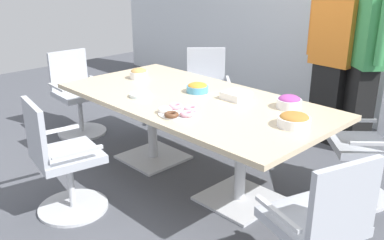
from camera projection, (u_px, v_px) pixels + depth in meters
name	position (u px, v px, depth m)	size (l,w,h in m)	color
ground_plane	(192.00, 177.00, 3.85)	(10.00, 10.00, 0.01)	#4C4F56
back_wall	(340.00, 1.00, 4.93)	(8.00, 0.10, 2.80)	silver
conference_table	(192.00, 112.00, 3.63)	(2.40, 1.20, 0.75)	#CCB793
office_chair_0	(206.00, 94.00, 4.86)	(0.76, 0.76, 0.91)	silver
office_chair_1	(77.00, 98.00, 4.74)	(0.58, 0.58, 0.91)	silver
office_chair_2	(61.00, 164.00, 3.18)	(0.63, 0.63, 0.91)	silver
office_chair_3	(317.00, 234.00, 2.36)	(0.68, 0.68, 0.91)	silver
office_chair_4	(368.00, 152.00, 3.39)	(0.76, 0.76, 0.91)	silver
person_standing_0	(332.00, 57.00, 4.34)	(0.61, 0.24, 1.75)	black
person_standing_1	(365.00, 57.00, 4.12)	(0.52, 0.45, 1.82)	black
snack_bowl_cookies	(139.00, 73.00, 4.17)	(0.18, 0.18, 0.10)	white
snack_bowl_chips_orange	(197.00, 88.00, 3.73)	(0.19, 0.19, 0.08)	#4C9EC6
snack_bowl_pretzels	(294.00, 120.00, 2.95)	(0.23, 0.23, 0.10)	white
snack_bowl_candy_mix	(289.00, 102.00, 3.32)	(0.19, 0.19, 0.10)	white
donut_platter	(178.00, 111.00, 3.20)	(0.31, 0.30, 0.04)	white
plate_stack	(140.00, 95.00, 3.61)	(0.18, 0.18, 0.03)	white
napkin_pile	(236.00, 95.00, 3.54)	(0.20, 0.20, 0.06)	white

